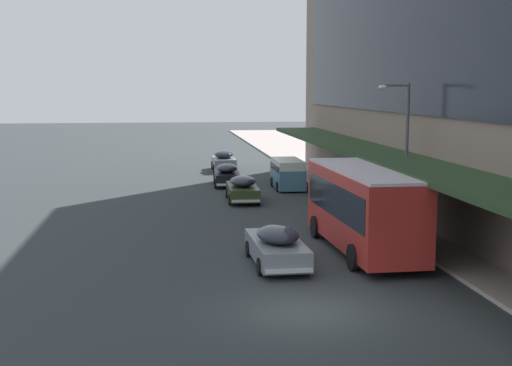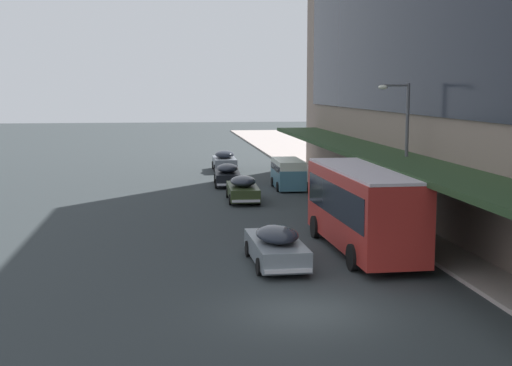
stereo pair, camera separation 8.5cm
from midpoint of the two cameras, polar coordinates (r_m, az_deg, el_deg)
ground at (r=21.81m, az=4.05°, el=-10.26°), size 240.00×240.00×0.00m
transit_bus_kerbside_front at (r=29.28m, az=8.61°, el=-1.73°), size 2.88×9.19×3.45m
sedan_oncoming_front at (r=49.03m, az=-2.25°, el=0.67°), size 1.94×4.62×1.55m
sedan_oncoming_rear at (r=27.12m, az=1.72°, el=-5.03°), size 2.01×4.98×1.51m
sedan_second_near at (r=42.23m, az=-1.00°, el=-0.46°), size 1.92×4.79×1.54m
sedan_second_mid at (r=58.02m, az=-2.50°, el=1.79°), size 1.93×4.46×1.66m
vw_van at (r=47.62m, az=2.61°, el=0.87°), size 1.94×4.57×1.96m
street_lamp at (r=33.71m, az=11.76°, el=3.04°), size 1.50×0.28×6.75m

